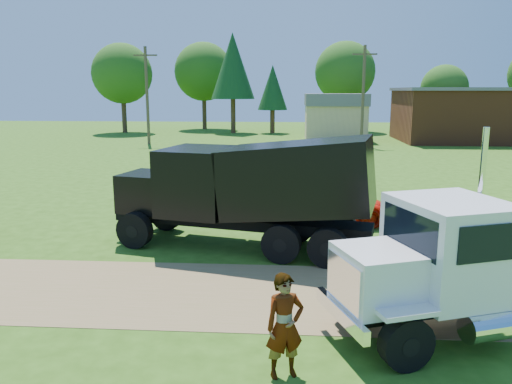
# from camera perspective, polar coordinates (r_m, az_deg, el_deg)

# --- Properties ---
(ground) EXTENTS (140.00, 140.00, 0.00)m
(ground) POSITION_cam_1_polar(r_m,az_deg,el_deg) (12.76, 6.61, -11.67)
(ground) COLOR #2C4F11
(ground) RESTS_ON ground
(dirt_track) EXTENTS (120.00, 4.20, 0.01)m
(dirt_track) POSITION_cam_1_polar(r_m,az_deg,el_deg) (12.75, 6.61, -11.64)
(dirt_track) COLOR olive
(dirt_track) RESTS_ON ground
(white_semi_tractor) EXTENTS (7.16, 4.37, 4.26)m
(white_semi_tractor) POSITION_cam_1_polar(r_m,az_deg,el_deg) (11.05, 21.49, -8.05)
(white_semi_tractor) COLOR black
(white_semi_tractor) RESTS_ON ground
(black_dump_truck) EXTENTS (8.67, 4.36, 3.68)m
(black_dump_truck) POSITION_cam_1_polar(r_m,az_deg,el_deg) (15.81, -0.67, 0.64)
(black_dump_truck) COLOR black
(black_dump_truck) RESTS_ON ground
(orange_pickup) EXTENTS (5.14, 2.67, 1.38)m
(orange_pickup) POSITION_cam_1_polar(r_m,az_deg,el_deg) (19.42, 8.22, -1.44)
(orange_pickup) COLOR red
(orange_pickup) RESTS_ON ground
(spectator_a) EXTENTS (0.81, 0.67, 1.91)m
(spectator_a) POSITION_cam_1_polar(r_m,az_deg,el_deg) (9.07, 3.30, -15.03)
(spectator_a) COLOR #999999
(spectator_a) RESTS_ON ground
(spectator_b) EXTENTS (1.06, 0.99, 1.73)m
(spectator_b) POSITION_cam_1_polar(r_m,az_deg,el_deg) (20.48, -8.50, -0.27)
(spectator_b) COLOR #999999
(spectator_b) RESTS_ON ground
(brick_building) EXTENTS (15.40, 10.40, 5.30)m
(brick_building) POSITION_cam_1_polar(r_m,az_deg,el_deg) (55.03, 23.88, 8.10)
(brick_building) COLOR brown
(brick_building) RESTS_ON ground
(tan_shed) EXTENTS (6.20, 5.40, 4.70)m
(tan_shed) POSITION_cam_1_polar(r_m,az_deg,el_deg) (51.99, 9.05, 8.53)
(tan_shed) COLOR tan
(tan_shed) RESTS_ON ground
(utility_poles) EXTENTS (42.20, 0.28, 9.00)m
(utility_poles) POSITION_cam_1_polar(r_m,az_deg,el_deg) (47.19, 12.15, 10.91)
(utility_poles) COLOR brown
(utility_poles) RESTS_ON ground
(tree_row) EXTENTS (55.62, 13.53, 11.65)m
(tree_row) POSITION_cam_1_polar(r_m,az_deg,el_deg) (62.17, 4.73, 13.31)
(tree_row) COLOR #3C2C18
(tree_row) RESTS_ON ground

